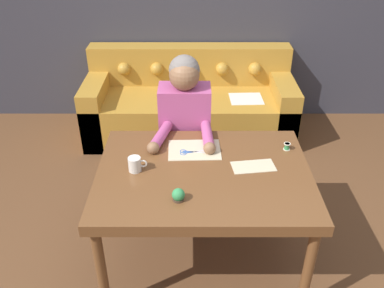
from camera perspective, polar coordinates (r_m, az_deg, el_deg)
ground_plane at (r=2.90m, az=-0.67°, el=-15.71°), size 16.00×16.00×0.00m
dining_table at (r=2.47m, az=1.45°, el=-5.14°), size 1.28×0.95×0.73m
couch at (r=4.14m, az=-0.57°, el=5.55°), size 2.03×0.83×0.83m
person at (r=2.98m, az=-1.22°, el=1.24°), size 0.44×0.60×1.22m
pattern_paper_main at (r=2.61m, az=0.12°, el=-0.82°), size 0.34×0.26×0.00m
pattern_paper_offcut at (r=2.48m, az=8.40°, el=-3.11°), size 0.27×0.17×0.00m
scissors at (r=2.59m, az=-0.58°, el=-1.17°), size 0.20×0.07×0.01m
mug at (r=2.42m, az=-8.20°, el=-2.84°), size 0.11×0.08×0.09m
thread_spool at (r=2.68m, az=12.97°, el=-0.31°), size 0.04×0.04×0.05m
pin_cushion at (r=2.19m, az=-2.13°, el=-7.19°), size 0.07×0.07×0.07m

